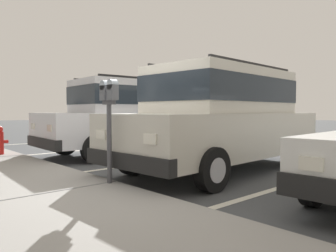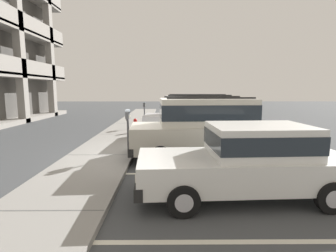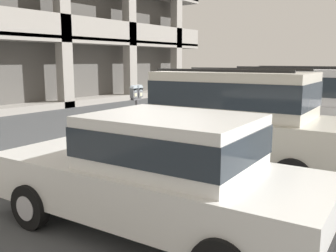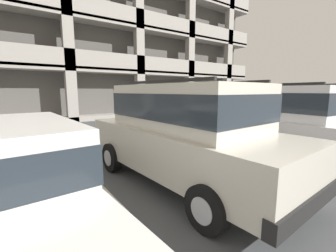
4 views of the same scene
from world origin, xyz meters
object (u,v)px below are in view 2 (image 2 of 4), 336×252
red_sedan (249,159)px  fire_hydrant (135,126)px  dark_hatchback (198,116)px  silver_suv (205,126)px  parking_meter_near (128,121)px  parking_meter_far (144,108)px

red_sedan → fire_hydrant: 8.30m
red_sedan → dark_hatchback: 6.32m
silver_suv → dark_hatchback: 3.28m
silver_suv → red_sedan: 3.08m
red_sedan → dark_hatchback: bearing=0.1°
dark_hatchback → parking_meter_near: (-3.23, 2.64, 0.15)m
dark_hatchback → fire_hydrant: size_ratio=6.95×
silver_suv → dark_hatchback: same height
silver_suv → dark_hatchback: (3.28, -0.15, 0.00)m
parking_meter_near → parking_meter_far: (6.40, -0.00, -0.04)m
silver_suv → fire_hydrant: silver_suv is taller
red_sedan → dark_hatchback: (6.31, 0.33, 0.27)m
fire_hydrant → parking_meter_near: bearing=-176.3°
parking_meter_near → parking_meter_far: bearing=-0.0°
parking_meter_far → fire_hydrant: bearing=170.9°
silver_suv → parking_meter_near: bearing=85.4°
parking_meter_near → fire_hydrant: size_ratio=2.15×
dark_hatchback → parking_meter_far: size_ratio=3.36×
red_sedan → fire_hydrant: bearing=20.3°
parking_meter_far → parking_meter_near: bearing=180.0°
parking_meter_near → fire_hydrant: (4.53, 0.30, -0.77)m
dark_hatchback → parking_meter_near: size_ratio=3.24×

